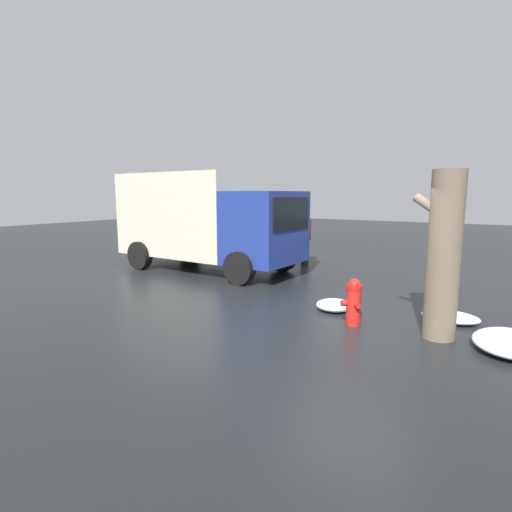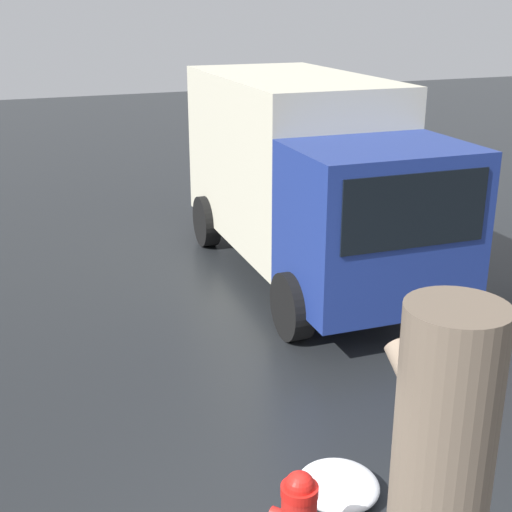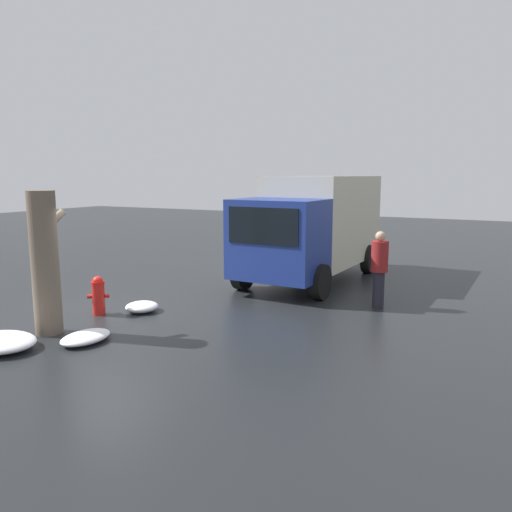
{
  "view_description": "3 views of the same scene",
  "coord_description": "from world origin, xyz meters",
  "views": [
    {
      "loc": [
        -2.29,
        7.01,
        2.41
      ],
      "look_at": [
        3.11,
        -1.55,
        0.84
      ],
      "focal_mm": 28.0,
      "sensor_mm": 36.0,
      "label": 1
    },
    {
      "loc": [
        -3.99,
        1.94,
        4.18
      ],
      "look_at": [
        3.59,
        -1.08,
        1.25
      ],
      "focal_mm": 50.0,
      "sensor_mm": 36.0,
      "label": 2
    },
    {
      "loc": [
        -7.95,
        -8.15,
        3.08
      ],
      "look_at": [
        3.42,
        -2.17,
        1.0
      ],
      "focal_mm": 35.0,
      "sensor_mm": 36.0,
      "label": 3
    }
  ],
  "objects": [
    {
      "name": "snow_pile_by_tree",
      "position": [
        0.64,
        -0.69,
        0.11
      ],
      "size": [
        0.75,
        0.74,
        0.23
      ],
      "color": "white",
      "rests_on": "ground_plane"
    },
    {
      "name": "delivery_truck",
      "position": [
        5.86,
        -2.84,
        1.66
      ],
      "size": [
        6.12,
        2.72,
        3.06
      ],
      "rotation": [
        0.0,
        0.0,
        1.54
      ],
      "color": "navy",
      "rests_on": "ground_plane"
    }
  ]
}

